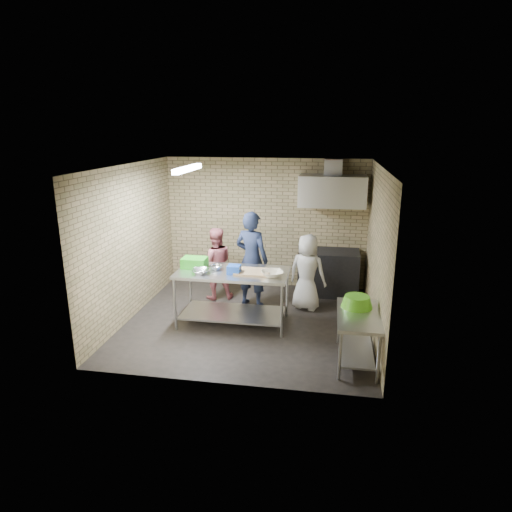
{
  "coord_description": "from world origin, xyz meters",
  "views": [
    {
      "loc": [
        1.34,
        -7.1,
        3.29
      ],
      "look_at": [
        0.1,
        0.2,
        1.15
      ],
      "focal_mm": 31.29,
      "sensor_mm": 36.0,
      "label": 1
    }
  ],
  "objects": [
    {
      "name": "bottle_green",
      "position": [
        1.8,
        1.89,
        2.02
      ],
      "size": [
        0.06,
        0.06,
        0.15
      ],
      "primitive_type": "cylinder",
      "color": "green",
      "rests_on": "wall_shelf"
    },
    {
      "name": "green_crate",
      "position": [
        -0.96,
        0.04,
        1.03
      ],
      "size": [
        0.42,
        0.31,
        0.17
      ],
      "primitive_type": "cube",
      "color": "green",
      "rests_on": "prep_table"
    },
    {
      "name": "right_wall",
      "position": [
        2.1,
        0.0,
        1.35
      ],
      "size": [
        0.06,
        4.0,
        2.7
      ],
      "primitive_type": "cube",
      "color": "tan",
      "rests_on": "ground"
    },
    {
      "name": "back_wall",
      "position": [
        0.0,
        2.0,
        1.35
      ],
      "size": [
        4.2,
        0.06,
        2.7
      ],
      "primitive_type": "cube",
      "color": "tan",
      "rests_on": "ground"
    },
    {
      "name": "mixing_bowl_a",
      "position": [
        -0.76,
        -0.28,
        0.98
      ],
      "size": [
        0.37,
        0.37,
        0.07
      ],
      "primitive_type": "imported",
      "rotation": [
        0.0,
        0.0,
        0.33
      ],
      "color": "#B9BBC0",
      "rests_on": "prep_table"
    },
    {
      "name": "front_wall",
      "position": [
        0.0,
        -2.0,
        1.35
      ],
      "size": [
        4.2,
        0.06,
        2.7
      ],
      "primitive_type": "cube",
      "color": "tan",
      "rests_on": "ground"
    },
    {
      "name": "prep_table",
      "position": [
        -0.26,
        -0.08,
        0.47
      ],
      "size": [
        1.89,
        0.94,
        0.94
      ],
      "primitive_type": "cube",
      "color": "silver",
      "rests_on": "floor"
    },
    {
      "name": "hood_duct",
      "position": [
        1.35,
        1.85,
        2.55
      ],
      "size": [
        0.35,
        0.3,
        0.3
      ],
      "primitive_type": "cube",
      "color": "#A5A8AD",
      "rests_on": "back_wall"
    },
    {
      "name": "man_navy",
      "position": [
        -0.08,
        0.77,
        0.91
      ],
      "size": [
        0.77,
        0.63,
        1.83
      ],
      "primitive_type": "imported",
      "rotation": [
        0.0,
        0.0,
        2.8
      ],
      "color": "#141A33",
      "rests_on": "floor"
    },
    {
      "name": "left_wall",
      "position": [
        -2.1,
        0.0,
        1.35
      ],
      "size": [
        0.06,
        4.0,
        2.7
      ],
      "primitive_type": "cube",
      "color": "tan",
      "rests_on": "ground"
    },
    {
      "name": "cutting_board",
      "position": [
        0.09,
        -0.1,
        0.96
      ],
      "size": [
        0.58,
        0.44,
        0.03
      ],
      "primitive_type": "cube",
      "color": "tan",
      "rests_on": "prep_table"
    },
    {
      "name": "ceiling",
      "position": [
        0.0,
        0.0,
        2.7
      ],
      "size": [
        4.2,
        4.2,
        0.0
      ],
      "primitive_type": "plane",
      "rotation": [
        3.14,
        0.0,
        0.0
      ],
      "color": "black",
      "rests_on": "ground"
    },
    {
      "name": "green_basin",
      "position": [
        1.78,
        -0.85,
        0.83
      ],
      "size": [
        0.46,
        0.46,
        0.17
      ],
      "primitive_type": null,
      "color": "#59C626",
      "rests_on": "side_counter"
    },
    {
      "name": "woman_pink",
      "position": [
        -0.85,
        1.01,
        0.72
      ],
      "size": [
        0.84,
        0.75,
        1.43
      ],
      "primitive_type": "imported",
      "rotation": [
        0.0,
        0.0,
        3.49
      ],
      "color": "#C56871",
      "rests_on": "floor"
    },
    {
      "name": "blue_tub",
      "position": [
        -0.21,
        -0.18,
        1.01
      ],
      "size": [
        0.21,
        0.21,
        0.14
      ],
      "primitive_type": "cube",
      "color": "blue",
      "rests_on": "prep_table"
    },
    {
      "name": "wall_shelf",
      "position": [
        1.65,
        1.89,
        1.92
      ],
      "size": [
        0.8,
        0.2,
        0.04
      ],
      "primitive_type": "cube",
      "color": "#3F2B19",
      "rests_on": "back_wall"
    },
    {
      "name": "range_hood",
      "position": [
        1.35,
        1.7,
        2.1
      ],
      "size": [
        1.3,
        0.6,
        0.6
      ],
      "primitive_type": "cube",
      "color": "silver",
      "rests_on": "back_wall"
    },
    {
      "name": "floor",
      "position": [
        0.0,
        0.0,
        0.0
      ],
      "size": [
        4.2,
        4.2,
        0.0
      ],
      "primitive_type": "plane",
      "color": "black",
      "rests_on": "ground"
    },
    {
      "name": "ceramic_bowl",
      "position": [
        0.44,
        -0.23,
        0.99
      ],
      "size": [
        0.46,
        0.46,
        0.09
      ],
      "primitive_type": "imported",
      "rotation": [
        0.0,
        0.0,
        0.33
      ],
      "color": "beige",
      "rests_on": "prep_table"
    },
    {
      "name": "mixing_bowl_b",
      "position": [
        -0.56,
        -0.03,
        0.98
      ],
      "size": [
        0.29,
        0.29,
        0.07
      ],
      "primitive_type": "imported",
      "rotation": [
        0.0,
        0.0,
        0.33
      ],
      "color": "silver",
      "rests_on": "prep_table"
    },
    {
      "name": "side_counter",
      "position": [
        1.8,
        -1.1,
        0.38
      ],
      "size": [
        0.6,
        1.2,
        0.75
      ],
      "primitive_type": "cube",
      "color": "silver",
      "rests_on": "floor"
    },
    {
      "name": "fluorescent_fixture",
      "position": [
        -1.0,
        0.0,
        2.64
      ],
      "size": [
        0.1,
        1.25,
        0.08
      ],
      "primitive_type": "cube",
      "color": "white",
      "rests_on": "ceiling"
    },
    {
      "name": "stove",
      "position": [
        1.35,
        1.65,
        0.45
      ],
      "size": [
        1.2,
        0.7,
        0.9
      ],
      "primitive_type": "cube",
      "color": "black",
      "rests_on": "floor"
    },
    {
      "name": "woman_white",
      "position": [
        0.96,
        0.78,
        0.71
      ],
      "size": [
        0.8,
        0.65,
        1.43
      ],
      "primitive_type": "imported",
      "rotation": [
        0.0,
        0.0,
        2.83
      ],
      "color": "silver",
      "rests_on": "floor"
    },
    {
      "name": "bottle_red",
      "position": [
        1.4,
        1.89,
        2.03
      ],
      "size": [
        0.07,
        0.07,
        0.18
      ],
      "primitive_type": "cylinder",
      "color": "#B22619",
      "rests_on": "wall_shelf"
    }
  ]
}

